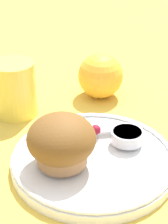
% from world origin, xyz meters
% --- Properties ---
extents(ground_plane, '(3.00, 3.00, 0.00)m').
position_xyz_m(ground_plane, '(0.00, 0.00, 0.00)').
color(ground_plane, gold).
extents(plate, '(0.23, 0.23, 0.02)m').
position_xyz_m(plate, '(0.01, 0.00, 0.01)').
color(plate, white).
rests_on(plate, ground_plane).
extents(muffin, '(0.09, 0.09, 0.07)m').
position_xyz_m(muffin, '(-0.04, -0.00, 0.05)').
color(muffin, '#9E7047').
rests_on(muffin, plate).
extents(cream_ramekin, '(0.05, 0.05, 0.02)m').
position_xyz_m(cream_ramekin, '(0.06, 0.01, 0.03)').
color(cream_ramekin, silver).
rests_on(cream_ramekin, plate).
extents(berry_pair, '(0.03, 0.02, 0.02)m').
position_xyz_m(berry_pair, '(0.02, 0.04, 0.03)').
color(berry_pair, maroon).
rests_on(berry_pair, plate).
extents(butter_knife, '(0.15, 0.06, 0.00)m').
position_xyz_m(butter_knife, '(0.01, 0.05, 0.02)').
color(butter_knife, silver).
rests_on(butter_knife, plate).
extents(orange_fruit, '(0.08, 0.08, 0.08)m').
position_xyz_m(orange_fruit, '(0.10, 0.19, 0.04)').
color(orange_fruit, '#F4A82D').
rests_on(orange_fruit, ground_plane).
extents(juice_glass, '(0.07, 0.07, 0.09)m').
position_xyz_m(juice_glass, '(-0.06, 0.18, 0.05)').
color(juice_glass, '#EAD14C').
rests_on(juice_glass, ground_plane).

